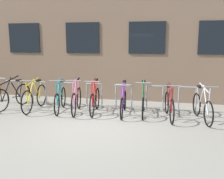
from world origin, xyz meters
name	(u,v)px	position (x,y,z in m)	size (l,w,h in m)	color
ground_plane	(90,127)	(0.00, 0.00, 0.00)	(42.00, 42.00, 0.00)	gray
storefront_building	(125,15)	(0.00, 5.82, 3.35)	(28.00, 5.28, 6.71)	#7A604C
bike_rack	(94,93)	(-0.41, 1.90, 0.51)	(6.57, 0.05, 0.84)	gray
bicycle_teal	(60,99)	(-1.38, 1.33, 0.38)	(0.51, 1.71, 1.08)	black
bicycle_silver	(202,107)	(2.95, 1.21, 0.38)	(0.49, 1.70, 1.08)	black
bicycle_maroon	(169,105)	(2.04, 1.23, 0.38)	(0.44, 1.73, 1.07)	black
bicycle_red	(95,100)	(-0.24, 1.37, 0.39)	(0.44, 1.67, 1.08)	black
bicycle_black	(12,96)	(-3.09, 1.34, 0.40)	(0.47, 1.78, 1.10)	black
bicycle_yellow	(35,97)	(-2.25, 1.29, 0.40)	(0.44, 1.83, 1.06)	black
bicycle_purple	(123,102)	(0.67, 1.37, 0.37)	(0.44, 1.72, 1.02)	black
bicycle_pink	(76,100)	(-0.81, 1.27, 0.40)	(0.47, 1.70, 1.11)	black
bicycle_green	(143,102)	(1.27, 1.44, 0.38)	(0.44, 1.66, 1.09)	black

